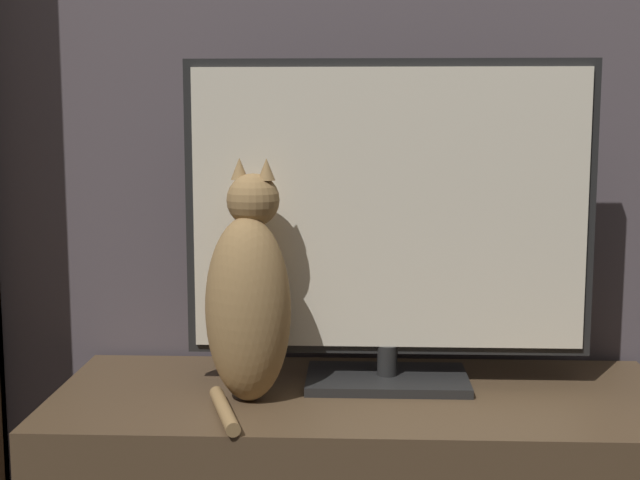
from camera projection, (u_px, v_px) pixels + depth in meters
The scene contains 3 objects.
wall_back at pixel (365, 16), 2.10m from camera, with size 4.80×0.05×2.60m.
tv at pixel (389, 222), 1.92m from camera, with size 0.88×0.21×0.71m.
cat at pixel (249, 299), 1.83m from camera, with size 0.22×0.33×0.50m.
Camera 1 is at (-0.02, -0.93, 1.07)m, focal length 50.00 mm.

